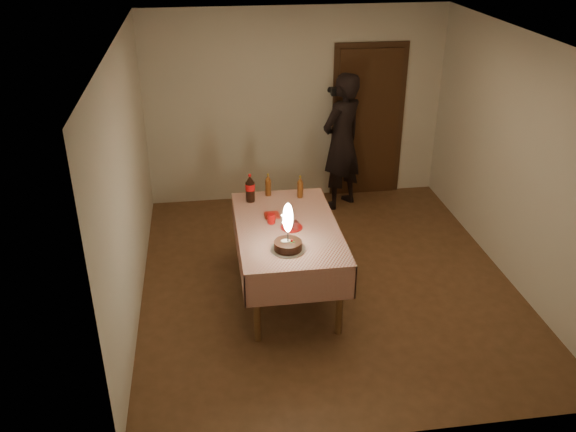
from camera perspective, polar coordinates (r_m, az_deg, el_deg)
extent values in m
cube|color=brown|center=(6.79, 3.60, -5.96)|extent=(4.00, 4.50, 0.01)
cube|color=beige|center=(8.27, 0.72, 10.20)|extent=(4.00, 0.04, 2.60)
cube|color=beige|center=(4.27, 10.15, -7.48)|extent=(4.00, 0.04, 2.60)
cube|color=beige|center=(6.11, -14.77, 3.04)|extent=(0.04, 4.50, 2.60)
cube|color=beige|center=(6.87, 20.56, 4.87)|extent=(0.04, 4.50, 2.60)
cube|color=silver|center=(5.81, 4.36, 16.12)|extent=(4.00, 4.50, 0.04)
cube|color=#472814|center=(8.53, 7.47, 8.56)|extent=(0.85, 0.05, 2.05)
sphere|color=#B28C33|center=(8.41, 5.42, 8.23)|extent=(0.06, 0.06, 0.06)
cube|color=brown|center=(6.15, -0.07, -1.17)|extent=(0.90, 1.60, 0.04)
cylinder|color=brown|center=(5.70, -2.92, -8.49)|extent=(0.07, 0.07, 0.76)
cylinder|color=brown|center=(5.81, 4.83, -7.83)|extent=(0.07, 0.07, 0.76)
cylinder|color=brown|center=(6.96, -4.11, -1.46)|extent=(0.07, 0.07, 0.76)
cylinder|color=brown|center=(7.04, 2.22, -1.03)|extent=(0.07, 0.07, 0.76)
cube|color=beige|center=(6.14, -0.07, -0.96)|extent=(1.02, 1.72, 0.01)
cube|color=beige|center=(5.51, 1.20, -6.70)|extent=(1.02, 0.01, 0.34)
cube|color=beige|center=(6.98, -1.06, 1.02)|extent=(1.02, 0.01, 0.34)
cube|color=beige|center=(6.18, -4.70, -2.71)|extent=(0.01, 1.72, 0.34)
cube|color=beige|center=(6.31, 4.47, -2.06)|extent=(0.01, 1.72, 0.34)
cylinder|color=white|center=(5.72, 0.00, -3.13)|extent=(0.33, 0.33, 0.01)
cylinder|color=black|center=(5.70, 0.00, -2.75)|extent=(0.26, 0.26, 0.08)
cylinder|color=white|center=(5.69, -0.23, -2.33)|extent=(0.07, 0.07, 0.00)
sphere|color=red|center=(5.67, 0.36, -2.32)|extent=(0.02, 0.02, 0.02)
cube|color=#19721E|center=(5.66, 0.53, -2.45)|extent=(0.02, 0.01, 0.00)
cube|color=#19721E|center=(5.66, 0.28, -2.49)|extent=(0.01, 0.02, 0.00)
cylinder|color=#262628|center=(5.65, 0.00, -1.87)|extent=(0.01, 0.01, 0.12)
ellipsoid|color=#FFF2BF|center=(5.56, 0.00, -0.16)|extent=(0.09, 0.09, 0.29)
sphere|color=white|center=(5.61, 0.00, -1.16)|extent=(0.04, 0.04, 0.04)
cylinder|color=#A90D0B|center=(6.10, 0.35, -1.07)|extent=(0.22, 0.22, 0.01)
cylinder|color=#AC0C0B|center=(6.17, -1.57, -0.25)|extent=(0.08, 0.08, 0.10)
cylinder|color=white|center=(6.05, 0.64, -0.89)|extent=(0.07, 0.07, 0.09)
cube|color=#A21C12|center=(6.33, -1.51, 0.09)|extent=(0.15, 0.15, 0.02)
cylinder|color=black|center=(6.62, -3.55, 2.26)|extent=(0.10, 0.10, 0.22)
cylinder|color=red|center=(6.59, -3.57, 2.74)|extent=(0.10, 0.10, 0.07)
cone|color=black|center=(6.56, -3.59, 3.45)|extent=(0.10, 0.10, 0.08)
cylinder|color=red|center=(6.54, -3.60, 3.82)|extent=(0.03, 0.03, 0.02)
cylinder|color=#613110|center=(6.76, -1.87, 2.67)|extent=(0.06, 0.06, 0.18)
cone|color=#613110|center=(6.71, -1.89, 3.61)|extent=(0.06, 0.06, 0.06)
cylinder|color=olive|center=(6.70, -1.89, 3.88)|extent=(0.02, 0.02, 0.02)
cylinder|color=#613110|center=(6.71, 1.14, 2.48)|extent=(0.06, 0.06, 0.18)
cone|color=#613110|center=(6.66, 1.15, 3.42)|extent=(0.06, 0.06, 0.06)
cylinder|color=olive|center=(6.65, 1.15, 3.70)|extent=(0.02, 0.02, 0.02)
imported|color=black|center=(8.12, 5.05, 6.93)|extent=(0.80, 0.75, 1.84)
cube|color=black|center=(8.00, 4.53, 11.55)|extent=(0.16, 0.15, 0.10)
cylinder|color=black|center=(8.05, 4.10, 11.66)|extent=(0.11, 0.11, 0.08)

